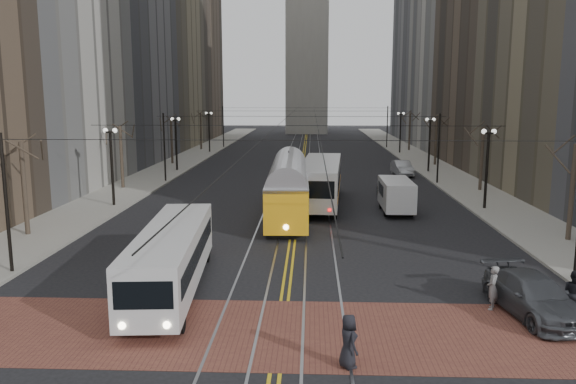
# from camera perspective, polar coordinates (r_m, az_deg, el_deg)

# --- Properties ---
(ground) EXTENTS (260.00, 260.00, 0.00)m
(ground) POSITION_cam_1_polar(r_m,az_deg,el_deg) (24.12, -0.25, -10.20)
(ground) COLOR black
(ground) RESTS_ON ground
(sidewalk_left) EXTENTS (5.00, 140.00, 0.15)m
(sidewalk_left) POSITION_cam_1_polar(r_m,az_deg,el_deg) (70.00, -10.90, 2.93)
(sidewalk_left) COLOR gray
(sidewalk_left) RESTS_ON ground
(sidewalk_right) EXTENTS (5.00, 140.00, 0.15)m
(sidewalk_right) POSITION_cam_1_polar(r_m,az_deg,el_deg) (69.55, 13.95, 2.77)
(sidewalk_right) COLOR gray
(sidewalk_right) RESTS_ON ground
(crosswalk_band) EXTENTS (25.00, 6.00, 0.01)m
(crosswalk_band) POSITION_cam_1_polar(r_m,az_deg,el_deg) (20.41, -0.78, -14.03)
(crosswalk_band) COLOR brown
(crosswalk_band) RESTS_ON ground
(streetcar_rails) EXTENTS (4.80, 130.00, 0.02)m
(streetcar_rails) POSITION_cam_1_polar(r_m,az_deg,el_deg) (68.15, 1.48, 2.86)
(streetcar_rails) COLOR gray
(streetcar_rails) RESTS_ON ground
(centre_lines) EXTENTS (0.42, 130.00, 0.01)m
(centre_lines) POSITION_cam_1_polar(r_m,az_deg,el_deg) (68.15, 1.48, 2.86)
(centre_lines) COLOR gold
(centre_lines) RESTS_ON ground
(building_left_mid) EXTENTS (16.00, 20.00, 34.00)m
(building_left_mid) POSITION_cam_1_polar(r_m,az_deg,el_deg) (74.11, -19.41, 16.06)
(building_left_mid) COLOR slate
(building_left_mid) RESTS_ON ground
(building_left_far) EXTENTS (16.00, 20.00, 40.00)m
(building_left_far) POSITION_cam_1_polar(r_m,az_deg,el_deg) (112.45, -11.73, 15.61)
(building_left_far) COLOR brown
(building_left_far) RESTS_ON ground
(building_right_mid) EXTENTS (16.00, 20.00, 34.00)m
(building_right_mid) POSITION_cam_1_polar(r_m,az_deg,el_deg) (73.39, 22.74, 15.92)
(building_right_mid) COLOR brown
(building_right_mid) RESTS_ON ground
(building_right_far) EXTENTS (16.00, 20.00, 40.00)m
(building_right_far) POSITION_cam_1_polar(r_m,az_deg,el_deg) (111.97, 15.56, 15.49)
(building_right_far) COLOR slate
(building_right_far) RESTS_ON ground
(lamp_posts) EXTENTS (27.60, 57.20, 5.60)m
(lamp_posts) POSITION_cam_1_polar(r_m,az_deg,el_deg) (51.69, 1.21, 3.75)
(lamp_posts) COLOR black
(lamp_posts) RESTS_ON ground
(street_trees) EXTENTS (31.68, 53.28, 5.60)m
(street_trees) POSITION_cam_1_polar(r_m,az_deg,el_deg) (58.15, 1.34, 4.43)
(street_trees) COLOR #382D23
(street_trees) RESTS_ON ground
(trolley_wires) EXTENTS (25.96, 120.00, 6.60)m
(trolley_wires) POSITION_cam_1_polar(r_m,az_deg,el_deg) (57.66, 1.34, 5.36)
(trolley_wires) COLOR black
(trolley_wires) RESTS_ON ground
(transit_bus) EXTENTS (3.12, 11.10, 2.74)m
(transit_bus) POSITION_cam_1_polar(r_m,az_deg,el_deg) (24.38, -11.72, -6.81)
(transit_bus) COLOR silver
(transit_bus) RESTS_ON ground
(streetcar) EXTENTS (2.86, 13.90, 3.27)m
(streetcar) POSITION_cam_1_polar(r_m,az_deg,el_deg) (38.36, 0.03, -0.13)
(streetcar) COLOR #F2A715
(streetcar) RESTS_ON ground
(rear_bus) EXTENTS (3.58, 12.83, 3.31)m
(rear_bus) POSITION_cam_1_polar(r_m,az_deg,el_deg) (42.67, 3.36, 0.90)
(rear_bus) COLOR silver
(rear_bus) RESTS_ON ground
(cargo_van) EXTENTS (2.07, 5.29, 2.33)m
(cargo_van) POSITION_cam_1_polar(r_m,az_deg,el_deg) (40.50, 10.93, -0.44)
(cargo_van) COLOR silver
(cargo_van) RESTS_ON ground
(sedan_grey) EXTENTS (2.01, 4.58, 1.53)m
(sedan_grey) POSITION_cam_1_polar(r_m,az_deg,el_deg) (46.20, 10.38, 0.32)
(sedan_grey) COLOR #46494F
(sedan_grey) RESTS_ON ground
(sedan_silver) EXTENTS (1.94, 4.76, 1.53)m
(sedan_silver) POSITION_cam_1_polar(r_m,az_deg,el_deg) (59.51, 11.51, 2.39)
(sedan_silver) COLOR #A0A3A8
(sedan_silver) RESTS_ON ground
(sedan_parked) EXTENTS (2.96, 5.53, 1.52)m
(sedan_parked) POSITION_cam_1_polar(r_m,az_deg,el_deg) (23.53, 23.64, -9.61)
(sedan_parked) COLOR #46494F
(sedan_parked) RESTS_ON ground
(pedestrian_a) EXTENTS (0.82, 0.97, 1.69)m
(pedestrian_a) POSITION_cam_1_polar(r_m,az_deg,el_deg) (17.79, 6.15, -14.82)
(pedestrian_a) COLOR black
(pedestrian_a) RESTS_ON crosswalk_band
(pedestrian_b) EXTENTS (0.62, 0.74, 1.73)m
(pedestrian_b) POSITION_cam_1_polar(r_m,az_deg,el_deg) (23.48, 20.08, -9.11)
(pedestrian_b) COLOR gray
(pedestrian_b) RESTS_ON crosswalk_band
(pedestrian_c) EXTENTS (0.93, 1.04, 1.76)m
(pedestrian_c) POSITION_cam_1_polar(r_m,az_deg,el_deg) (24.06, 27.04, -9.12)
(pedestrian_c) COLOR black
(pedestrian_c) RESTS_ON crosswalk_band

